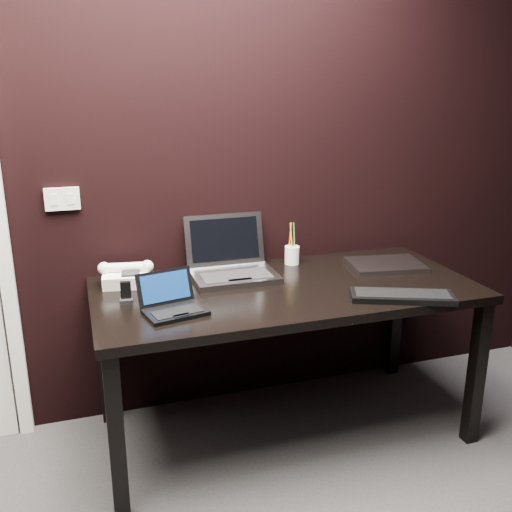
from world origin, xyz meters
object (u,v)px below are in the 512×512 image
object	(u,v)px
desk	(286,302)
netbook	(173,305)
mobile_phone	(126,295)
pen_cup	(292,254)
desk_phone	(127,275)
ext_keyboard	(402,296)
closed_laptop	(385,265)
silver_laptop	(232,266)

from	to	relation	value
desk	netbook	bearing A→B (deg)	-165.15
desk	netbook	distance (m)	0.56
mobile_phone	pen_cup	xyz separation A→B (m)	(0.85, 0.28, 0.02)
netbook	mobile_phone	size ratio (longest dim) A/B	3.01
desk_phone	netbook	bearing A→B (deg)	-69.94
ext_keyboard	closed_laptop	world-z (taller)	ext_keyboard
desk_phone	mobile_phone	xyz separation A→B (m)	(-0.03, -0.23, -0.01)
ext_keyboard	mobile_phone	bearing A→B (deg)	164.14
desk	desk_phone	bearing A→B (deg)	160.26
netbook	closed_laptop	bearing A→B (deg)	12.55
desk	ext_keyboard	xyz separation A→B (m)	(0.41, -0.30, 0.09)
closed_laptop	pen_cup	xyz separation A→B (m)	(-0.42, 0.19, 0.04)
desk_phone	pen_cup	size ratio (longest dim) A/B	1.18
netbook	closed_laptop	size ratio (longest dim) A/B	0.70
ext_keyboard	closed_laptop	xyz separation A→B (m)	(0.16, 0.40, -0.00)
desk	pen_cup	size ratio (longest dim) A/B	7.99
desk	closed_laptop	size ratio (longest dim) A/B	4.38
mobile_phone	closed_laptop	bearing A→B (deg)	3.95
netbook	desk_phone	world-z (taller)	netbook
silver_laptop	pen_cup	bearing A→B (deg)	14.48
ext_keyboard	closed_laptop	size ratio (longest dim) A/B	1.17
silver_laptop	closed_laptop	bearing A→B (deg)	-8.04
closed_laptop	mobile_phone	world-z (taller)	mobile_phone
netbook	mobile_phone	distance (m)	0.23
silver_laptop	mobile_phone	world-z (taller)	silver_laptop
closed_laptop	desk_phone	size ratio (longest dim) A/B	1.54
ext_keyboard	desk_phone	world-z (taller)	desk_phone
ext_keyboard	closed_laptop	distance (m)	0.43
silver_laptop	mobile_phone	bearing A→B (deg)	-159.05
silver_laptop	desk_phone	size ratio (longest dim) A/B	1.54
mobile_phone	pen_cup	distance (m)	0.89
desk_phone	pen_cup	distance (m)	0.82
netbook	desk_phone	distance (m)	0.41
closed_laptop	desk	bearing A→B (deg)	-169.68
closed_laptop	pen_cup	size ratio (longest dim) A/B	1.82
mobile_phone	pen_cup	size ratio (longest dim) A/B	0.42
netbook	desk_phone	size ratio (longest dim) A/B	1.08
ext_keyboard	pen_cup	distance (m)	0.65
netbook	pen_cup	world-z (taller)	pen_cup
ext_keyboard	pen_cup	size ratio (longest dim) A/B	2.13
desk	closed_laptop	world-z (taller)	closed_laptop
desk	mobile_phone	world-z (taller)	mobile_phone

